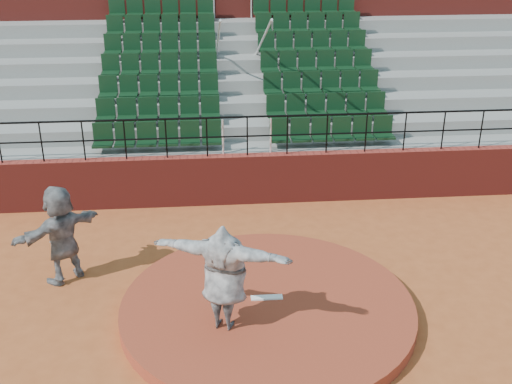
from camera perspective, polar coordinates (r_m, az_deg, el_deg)
ground at (r=12.31m, az=1.02°, el=-10.77°), size 90.00×90.00×0.00m
pitchers_mound at (r=12.24m, az=1.03°, el=-10.29°), size 5.50×5.50×0.25m
pitching_rubber at (r=12.28m, az=0.96°, el=-9.35°), size 0.60×0.15×0.03m
boundary_wall at (r=16.37m, az=-0.76°, el=1.18°), size 24.00×0.30×1.30m
wall_railing at (r=15.88m, az=-0.78°, el=5.77°), size 24.04×0.05×1.03m
seating_deck at (r=19.53m, az=-1.57°, el=7.51°), size 24.00×5.97×4.63m
press_box_facade at (r=22.92m, az=-2.27°, el=15.41°), size 24.00×3.00×7.10m
pitcher at (r=11.05m, az=-2.87°, el=-7.54°), size 2.52×1.53×1.99m
fielder at (r=13.42m, az=-16.92°, el=-3.59°), size 1.84×1.72×2.07m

